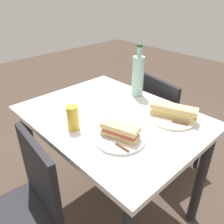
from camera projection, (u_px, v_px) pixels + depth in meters
The scene contains 13 objects.
ground_plane at pixel (112, 205), 1.69m from camera, with size 8.00×8.00×0.00m, color #47382D.
dining_table at pixel (112, 134), 1.38m from camera, with size 1.02×0.78×0.77m.
chair_far at pixel (25, 210), 1.10m from camera, with size 0.44×0.44×0.84m.
chair_near at pixel (165, 120), 1.82m from camera, with size 0.47×0.47×0.84m.
plate_near at pixel (173, 118), 1.27m from camera, with size 0.25×0.25×0.01m, color silver.
baguette_sandwich_near at pixel (174, 111), 1.25m from camera, with size 0.26×0.15×0.07m.
knife_near at pixel (173, 122), 1.22m from camera, with size 0.17×0.08×0.01m.
plate_far at pixel (120, 138), 1.11m from camera, with size 0.25×0.25×0.01m, color white.
baguette_sandwich_far at pixel (120, 131), 1.09m from camera, with size 0.19×0.12×0.07m.
knife_far at pixel (116, 144), 1.05m from camera, with size 0.18×0.01×0.01m.
water_bottle at pixel (138, 75), 1.48m from camera, with size 0.08×0.08×0.33m.
beer_glass at pixel (73, 118), 1.16m from camera, with size 0.06×0.06×0.13m, color gold.
paper_napkin at pixel (40, 106), 1.41m from camera, with size 0.14×0.14×0.00m, color white.
Camera 1 is at (-0.83, 0.78, 1.43)m, focal length 36.99 mm.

